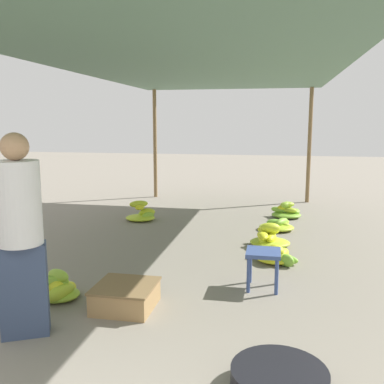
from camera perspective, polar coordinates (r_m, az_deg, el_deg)
name	(u,v)px	position (r m, az deg, el deg)	size (l,w,h in m)	color
canopy_post_back_left	(155,144)	(9.53, -4.95, 6.37)	(0.08, 0.08, 2.36)	olive
canopy_post_back_right	(309,146)	(9.18, 15.38, 5.96)	(0.08, 0.08, 2.36)	olive
canopy_tarp	(201,66)	(5.78, 1.26, 16.42)	(3.70, 7.38, 0.04)	#567A60
vendor_foreground	(20,233)	(3.54, -21.92, -5.11)	(0.45, 0.45, 1.59)	#384766
stool	(263,258)	(4.40, 9.48, -8.68)	(0.34, 0.34, 0.39)	#384C84
basin_black	(279,380)	(2.98, 11.54, -23.33)	(0.61, 0.61, 0.14)	black
banana_pile_left_0	(58,289)	(4.33, -17.42, -12.22)	(0.43, 0.52, 0.29)	#B6CD2B
banana_pile_left_1	(142,214)	(7.36, -6.66, -2.93)	(0.51, 0.44, 0.35)	#95C031
banana_pile_right_0	(276,256)	(5.26, 11.18, -8.43)	(0.61, 0.44, 0.23)	#B4CC2C
banana_pile_right_1	(278,225)	(6.82, 11.39, -4.37)	(0.54, 0.56, 0.19)	#74B337
banana_pile_right_2	(287,212)	(7.74, 12.53, -2.58)	(0.54, 0.62, 0.28)	#CBD628
banana_pile_right_3	(269,238)	(5.93, 10.17, -6.07)	(0.54, 0.49, 0.32)	yellow
crate_near	(125,296)	(4.02, -8.86, -13.56)	(0.53, 0.53, 0.22)	#9E7A4C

